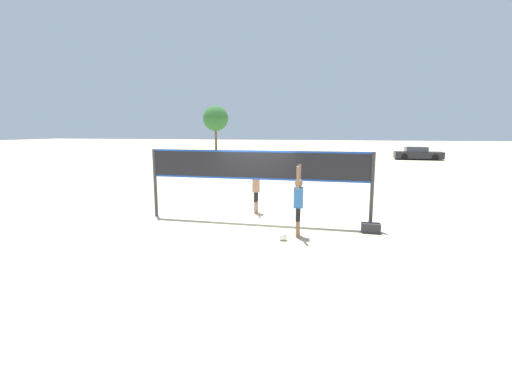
{
  "coord_description": "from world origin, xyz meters",
  "views": [
    {
      "loc": [
        2.49,
        -11.06,
        3.08
      ],
      "look_at": [
        0.0,
        0.0,
        1.33
      ],
      "focal_mm": 24.0,
      "sensor_mm": 36.0,
      "label": 1
    }
  ],
  "objects_px": {
    "parked_car_near": "(418,154)",
    "volleyball_net": "(256,171)",
    "player_blocker": "(256,186)",
    "player_spiker": "(298,199)",
    "volleyball": "(283,236)",
    "gear_bag": "(371,228)",
    "tree_left_cluster": "(216,118)"
  },
  "relations": [
    {
      "from": "player_spiker",
      "to": "volleyball",
      "type": "distance_m",
      "value": 1.15
    },
    {
      "from": "player_spiker",
      "to": "parked_car_near",
      "type": "bearing_deg",
      "value": -18.24
    },
    {
      "from": "volleyball_net",
      "to": "player_blocker",
      "type": "relative_size",
      "value": 3.84
    },
    {
      "from": "player_spiker",
      "to": "volleyball",
      "type": "height_order",
      "value": "player_spiker"
    },
    {
      "from": "player_blocker",
      "to": "tree_left_cluster",
      "type": "xyz_separation_m",
      "value": [
        -13.09,
        32.96,
        3.67
      ]
    },
    {
      "from": "player_spiker",
      "to": "player_blocker",
      "type": "bearing_deg",
      "value": 35.69
    },
    {
      "from": "gear_bag",
      "to": "parked_car_near",
      "type": "distance_m",
      "value": 29.71
    },
    {
      "from": "gear_bag",
      "to": "tree_left_cluster",
      "type": "distance_m",
      "value": 38.9
    },
    {
      "from": "player_spiker",
      "to": "player_blocker",
      "type": "height_order",
      "value": "player_spiker"
    },
    {
      "from": "gear_bag",
      "to": "volleyball",
      "type": "bearing_deg",
      "value": -152.45
    },
    {
      "from": "player_spiker",
      "to": "volleyball_net",
      "type": "bearing_deg",
      "value": 49.65
    },
    {
      "from": "volleyball_net",
      "to": "parked_car_near",
      "type": "relative_size",
      "value": 1.57
    },
    {
      "from": "gear_bag",
      "to": "tree_left_cluster",
      "type": "height_order",
      "value": "tree_left_cluster"
    },
    {
      "from": "player_spiker",
      "to": "player_blocker",
      "type": "distance_m",
      "value": 3.14
    },
    {
      "from": "gear_bag",
      "to": "player_blocker",
      "type": "bearing_deg",
      "value": 156.72
    },
    {
      "from": "volleyball_net",
      "to": "tree_left_cluster",
      "type": "height_order",
      "value": "tree_left_cluster"
    },
    {
      "from": "player_spiker",
      "to": "parked_car_near",
      "type": "distance_m",
      "value": 31.13
    },
    {
      "from": "parked_car_near",
      "to": "volleyball_net",
      "type": "bearing_deg",
      "value": -109.59
    },
    {
      "from": "parked_car_near",
      "to": "tree_left_cluster",
      "type": "distance_m",
      "value": 25.7
    },
    {
      "from": "player_blocker",
      "to": "volleyball_net",
      "type": "bearing_deg",
      "value": 12.66
    },
    {
      "from": "tree_left_cluster",
      "to": "player_spiker",
      "type": "bearing_deg",
      "value": -67.2
    },
    {
      "from": "gear_bag",
      "to": "volleyball_net",
      "type": "bearing_deg",
      "value": 172.64
    },
    {
      "from": "volleyball_net",
      "to": "tree_left_cluster",
      "type": "relative_size",
      "value": 1.17
    },
    {
      "from": "volleyball_net",
      "to": "player_spiker",
      "type": "relative_size",
      "value": 3.59
    },
    {
      "from": "volleyball_net",
      "to": "volleyball",
      "type": "height_order",
      "value": "volleyball_net"
    },
    {
      "from": "volleyball_net",
      "to": "player_spiker",
      "type": "xyz_separation_m",
      "value": [
        1.56,
        -1.32,
        -0.63
      ]
    },
    {
      "from": "player_spiker",
      "to": "parked_car_near",
      "type": "xyz_separation_m",
      "value": [
        9.74,
        29.56,
        -0.5
      ]
    },
    {
      "from": "volleyball",
      "to": "gear_bag",
      "type": "distance_m",
      "value": 2.82
    },
    {
      "from": "player_blocker",
      "to": "player_spiker",
      "type": "bearing_deg",
      "value": 35.69
    },
    {
      "from": "volleyball_net",
      "to": "gear_bag",
      "type": "distance_m",
      "value": 4.05
    },
    {
      "from": "player_blocker",
      "to": "parked_car_near",
      "type": "distance_m",
      "value": 29.39
    },
    {
      "from": "volleyball_net",
      "to": "player_blocker",
      "type": "xyz_separation_m",
      "value": [
        -0.28,
        1.23,
        -0.71
      ]
    }
  ]
}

